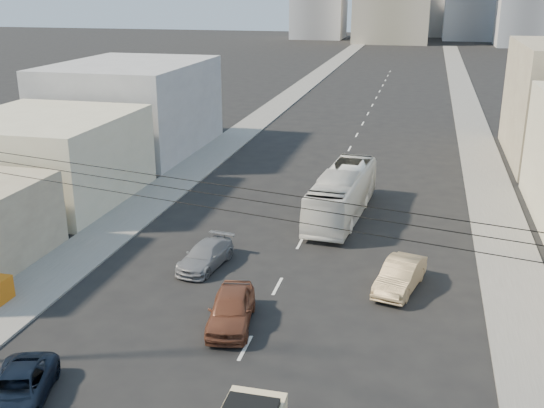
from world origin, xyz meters
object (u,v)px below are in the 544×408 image
at_px(sedan_tan, 400,276).
at_px(sedan_grey, 205,256).
at_px(city_bus, 342,194).
at_px(sedan_brown, 231,309).
at_px(navy_pickup, 17,390).

height_order(sedan_tan, sedan_grey, sedan_tan).
relative_size(city_bus, sedan_grey, 2.53).
bearing_deg(city_bus, sedan_brown, -95.80).
distance_m(navy_pickup, sedan_brown, 9.35).
relative_size(sedan_tan, sedan_grey, 1.03).
bearing_deg(sedan_grey, sedan_tan, 6.19).
height_order(navy_pickup, city_bus, city_bus).
xyz_separation_m(city_bus, sedan_brown, (-2.86, -15.46, -0.77)).
distance_m(navy_pickup, city_bus, 24.41).
distance_m(navy_pickup, sedan_grey, 13.31).
bearing_deg(sedan_grey, city_bus, 66.07).
distance_m(sedan_tan, sedan_grey, 10.36).
xyz_separation_m(sedan_brown, sedan_grey, (-3.21, 5.72, -0.15)).
bearing_deg(sedan_tan, sedan_grey, -168.23).
bearing_deg(navy_pickup, sedan_tan, 27.54).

